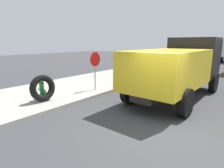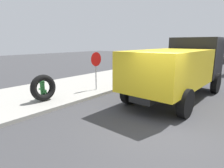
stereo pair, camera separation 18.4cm
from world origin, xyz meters
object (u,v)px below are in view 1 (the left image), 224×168
at_px(fire_hydrant, 42,89).
at_px(stop_sign, 95,64).
at_px(dump_truck_yellow, 179,65).
at_px(loose_tire, 43,88).

bearing_deg(fire_hydrant, stop_sign, -13.02).
distance_m(fire_hydrant, dump_truck_yellow, 6.70).
bearing_deg(dump_truck_yellow, fire_hydrant, 136.94).
bearing_deg(fire_hydrant, loose_tire, -113.18).
relative_size(loose_tire, dump_truck_yellow, 0.17).
relative_size(fire_hydrant, dump_truck_yellow, 0.13).
xyz_separation_m(fire_hydrant, stop_sign, (2.87, -0.66, 0.96)).
xyz_separation_m(fire_hydrant, loose_tire, (-0.11, -0.26, 0.12)).
relative_size(fire_hydrant, stop_sign, 0.43).
distance_m(fire_hydrant, loose_tire, 0.31).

